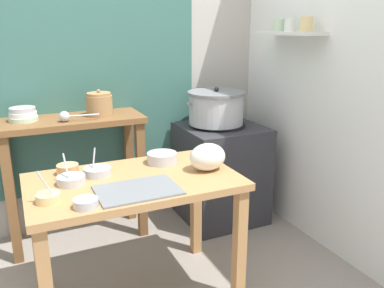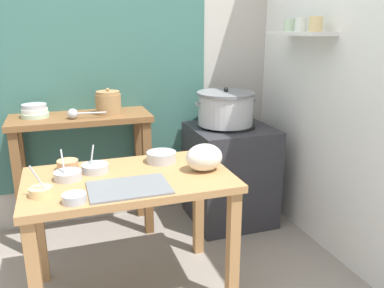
# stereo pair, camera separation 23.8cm
# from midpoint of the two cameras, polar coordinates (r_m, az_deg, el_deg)

# --- Properties ---
(wall_back) EXTENTS (4.40, 0.12, 2.60)m
(wall_back) POSITION_cam_midpoint_polar(r_m,az_deg,el_deg) (3.09, -9.28, 12.71)
(wall_back) COLOR #B2ADA3
(wall_back) RESTS_ON ground
(wall_right) EXTENTS (0.30, 3.20, 2.60)m
(wall_right) POSITION_cam_midpoint_polar(r_m,az_deg,el_deg) (2.83, 22.16, 11.35)
(wall_right) COLOR white
(wall_right) RESTS_ON ground
(prep_table) EXTENTS (1.10, 0.66, 0.72)m
(prep_table) POSITION_cam_midpoint_polar(r_m,az_deg,el_deg) (2.20, -5.85, -7.34)
(prep_table) COLOR #B27F4C
(prep_table) RESTS_ON ground
(back_shelf_table) EXTENTS (0.96, 0.40, 0.90)m
(back_shelf_table) POSITION_cam_midpoint_polar(r_m,az_deg,el_deg) (2.91, -13.12, -0.29)
(back_shelf_table) COLOR brown
(back_shelf_table) RESTS_ON ground
(stove_block) EXTENTS (0.60, 0.61, 0.78)m
(stove_block) POSITION_cam_midpoint_polar(r_m,az_deg,el_deg) (3.17, 7.56, -4.23)
(stove_block) COLOR #2D2D33
(stove_block) RESTS_ON ground
(steamer_pot) EXTENTS (0.48, 0.44, 0.28)m
(steamer_pot) POSITION_cam_midpoint_polar(r_m,az_deg,el_deg) (3.02, 7.08, 5.08)
(steamer_pot) COLOR #B7BABF
(steamer_pot) RESTS_ON stove_block
(clay_pot) EXTENTS (0.18, 0.18, 0.18)m
(clay_pot) POSITION_cam_midpoint_polar(r_m,az_deg,el_deg) (2.86, -9.57, 5.83)
(clay_pot) COLOR #A37A4C
(clay_pot) RESTS_ON back_shelf_table
(bowl_stack_enamel) EXTENTS (0.18, 0.18, 0.09)m
(bowl_stack_enamel) POSITION_cam_midpoint_polar(r_m,az_deg,el_deg) (2.87, -19.41, 4.44)
(bowl_stack_enamel) COLOR #B7D1AD
(bowl_stack_enamel) RESTS_ON back_shelf_table
(ladle) EXTENTS (0.26, 0.07, 0.07)m
(ladle) POSITION_cam_midpoint_polar(r_m,az_deg,el_deg) (2.75, -14.15, 4.19)
(ladle) COLOR #B7BABF
(ladle) RESTS_ON back_shelf_table
(serving_tray) EXTENTS (0.40, 0.28, 0.01)m
(serving_tray) POSITION_cam_midpoint_polar(r_m,az_deg,el_deg) (2.00, -5.64, -6.29)
(serving_tray) COLOR slate
(serving_tray) RESTS_ON prep_table
(plastic_bag) EXTENTS (0.21, 0.16, 0.15)m
(plastic_bag) POSITION_cam_midpoint_polar(r_m,az_deg,el_deg) (2.21, 4.83, -1.98)
(plastic_bag) COLOR silver
(plastic_bag) RESTS_ON prep_table
(prep_bowl_0) EXTENTS (0.11, 0.11, 0.16)m
(prep_bowl_0) POSITION_cam_midpoint_polar(r_m,az_deg,el_deg) (1.99, -17.63, -6.48)
(prep_bowl_0) COLOR #E5C684
(prep_bowl_0) RESTS_ON prep_table
(prep_bowl_1) EXTENTS (0.15, 0.15, 0.15)m
(prep_bowl_1) POSITION_cam_midpoint_polar(r_m,az_deg,el_deg) (2.24, -10.76, -3.38)
(prep_bowl_1) COLOR #B7BABF
(prep_bowl_1) RESTS_ON prep_table
(prep_bowl_2) EXTENTS (0.18, 0.18, 0.06)m
(prep_bowl_2) POSITION_cam_midpoint_polar(r_m,az_deg,el_deg) (2.36, -1.53, -1.84)
(prep_bowl_2) COLOR #B7BABF
(prep_bowl_2) RESTS_ON prep_table
(prep_bowl_3) EXTENTS (0.14, 0.14, 0.16)m
(prep_bowl_3) POSITION_cam_midpoint_polar(r_m,az_deg,el_deg) (2.17, -14.36, -4.35)
(prep_bowl_3) COLOR #B7BABF
(prep_bowl_3) RESTS_ON prep_table
(prep_bowl_4) EXTENTS (0.11, 0.11, 0.04)m
(prep_bowl_4) POSITION_cam_midpoint_polar(r_m,az_deg,el_deg) (1.88, -13.02, -7.57)
(prep_bowl_4) COLOR #B7BABF
(prep_bowl_4) RESTS_ON prep_table
(prep_bowl_5) EXTENTS (0.12, 0.12, 0.06)m
(prep_bowl_5) POSITION_cam_midpoint_polar(r_m,az_deg,el_deg) (2.31, -14.57, -2.91)
(prep_bowl_5) COLOR tan
(prep_bowl_5) RESTS_ON prep_table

